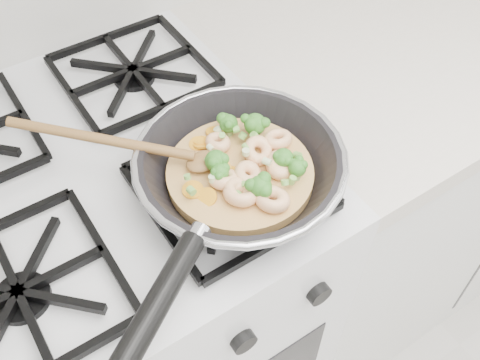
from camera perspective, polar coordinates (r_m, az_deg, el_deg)
stove at (r=1.20m, az=-11.00°, el=-13.00°), size 0.60×0.60×0.92m
counter_right at (r=1.50m, az=17.23°, el=2.38°), size 1.00×0.60×0.90m
skillet at (r=0.74m, az=-0.16°, el=1.04°), size 0.40×0.39×0.09m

